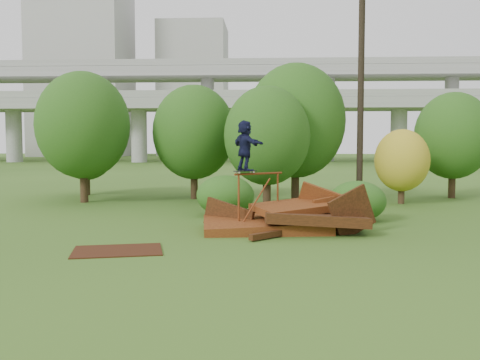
{
  "coord_description": "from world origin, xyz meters",
  "views": [
    {
      "loc": [
        0.05,
        -14.43,
        2.75
      ],
      "look_at": [
        -0.8,
        2.0,
        1.6
      ],
      "focal_mm": 40.0,
      "sensor_mm": 36.0,
      "label": 1
    }
  ],
  "objects_px": {
    "scrap_pile": "(285,220)",
    "skater": "(245,145)",
    "utility_pole": "(361,81)",
    "flat_plate": "(117,251)"
  },
  "relations": [
    {
      "from": "skater",
      "to": "utility_pole",
      "type": "bearing_deg",
      "value": -67.51
    },
    {
      "from": "flat_plate",
      "to": "utility_pole",
      "type": "bearing_deg",
      "value": 54.02
    },
    {
      "from": "flat_plate",
      "to": "utility_pole",
      "type": "xyz_separation_m",
      "value": [
        7.93,
        10.92,
        5.47
      ]
    },
    {
      "from": "scrap_pile",
      "to": "utility_pole",
      "type": "xyz_separation_m",
      "value": [
        3.56,
        7.57,
        5.15
      ]
    },
    {
      "from": "scrap_pile",
      "to": "skater",
      "type": "distance_m",
      "value": 2.65
    },
    {
      "from": "scrap_pile",
      "to": "flat_plate",
      "type": "height_order",
      "value": "scrap_pile"
    },
    {
      "from": "skater",
      "to": "flat_plate",
      "type": "height_order",
      "value": "skater"
    },
    {
      "from": "scrap_pile",
      "to": "skater",
      "type": "height_order",
      "value": "skater"
    },
    {
      "from": "skater",
      "to": "utility_pole",
      "type": "xyz_separation_m",
      "value": [
        4.82,
        7.62,
        2.82
      ]
    },
    {
      "from": "skater",
      "to": "flat_plate",
      "type": "bearing_deg",
      "value": 101.49
    }
  ]
}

